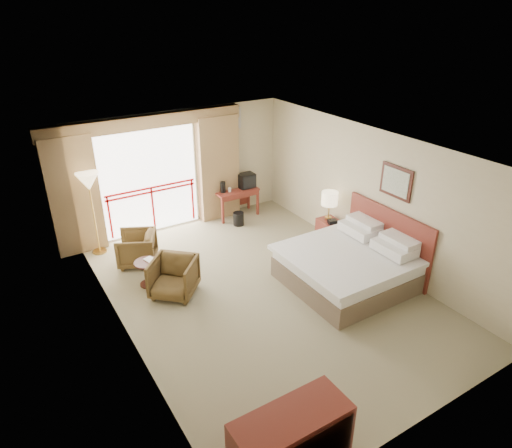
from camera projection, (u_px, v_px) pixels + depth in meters
floor at (264, 291)px, 8.41m from camera, size 7.00×7.00×0.00m
ceiling at (265, 149)px, 7.23m from camera, size 7.00×7.00×0.00m
wall_back at (182, 169)px, 10.50m from camera, size 5.00×0.00×5.00m
wall_front at (431, 342)px, 5.15m from camera, size 5.00×0.00×5.00m
wall_left at (120, 265)px, 6.64m from camera, size 0.00×7.00×7.00m
wall_right at (371, 196)px, 9.00m from camera, size 0.00×7.00×7.00m
balcony_door at (150, 181)px, 10.17m from camera, size 2.40×0.00×2.40m
balcony_railing at (152, 198)px, 10.33m from camera, size 2.09×0.03×1.02m
curtain_left at (74, 196)px, 9.27m from camera, size 1.00×0.26×2.50m
curtain_right at (218, 168)px, 10.83m from camera, size 1.00×0.26×2.50m
valance at (145, 122)px, 9.50m from camera, size 4.40×0.22×0.28m
hvac_vent at (231, 119)px, 10.65m from camera, size 0.50×0.04×0.50m
bed at (349, 266)px, 8.50m from camera, size 2.13×2.06×0.97m
headboard at (387, 240)px, 8.83m from camera, size 0.06×2.10×1.30m
framed_art at (396, 182)px, 8.31m from camera, size 0.04×0.72×0.60m
nightstand at (329, 232)px, 9.94m from camera, size 0.43×0.51×0.57m
table_lamp at (330, 199)px, 9.64m from camera, size 0.35×0.35×0.61m
phone at (332, 222)px, 9.66m from camera, size 0.22×0.19×0.08m
desk at (235, 195)px, 11.19m from camera, size 1.07×0.52×0.70m
tv at (246, 181)px, 11.15m from camera, size 0.39×0.31×0.35m
coffee_maker at (223, 187)px, 10.86m from camera, size 0.15×0.15×0.27m
cup at (230, 190)px, 10.93m from camera, size 0.08×0.08×0.11m
wastebasket at (239, 219)px, 10.85m from camera, size 0.32×0.32×0.32m
armchair_far at (139, 263)px, 9.32m from camera, size 0.99×0.98×0.68m
armchair_near at (175, 294)px, 8.34m from camera, size 1.09×1.09×0.71m
side_table at (147, 269)px, 8.46m from camera, size 0.45×0.45×0.49m
book at (146, 262)px, 8.39m from camera, size 0.22×0.25×0.02m
floor_lamp at (89, 185)px, 9.06m from camera, size 0.45×0.45×1.78m
dresser at (291, 445)px, 4.98m from camera, size 1.33×0.56×0.89m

